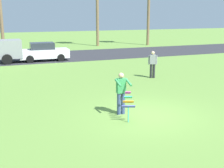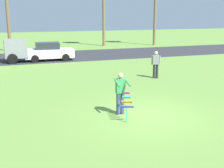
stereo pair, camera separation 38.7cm
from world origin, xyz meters
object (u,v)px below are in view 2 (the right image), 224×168
(person_walker_far, at_px, (156,64))
(parked_car_white, at_px, (49,52))
(kite_held, at_px, (127,103))
(person_kite_flyer, at_px, (121,92))

(person_walker_far, bearing_deg, parked_car_white, 118.52)
(kite_held, distance_m, parked_car_white, 16.45)
(parked_car_white, height_order, person_walker_far, person_walker_far)
(person_walker_far, bearing_deg, kite_held, -125.66)
(person_kite_flyer, height_order, parked_car_white, person_kite_flyer)
(person_kite_flyer, bearing_deg, kite_held, -94.20)
(person_kite_flyer, distance_m, kite_held, 0.84)
(person_kite_flyer, height_order, person_walker_far, same)
(parked_car_white, xyz_separation_m, person_walker_far, (5.34, -9.82, 0.16))
(person_walker_far, bearing_deg, person_kite_flyer, -128.92)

